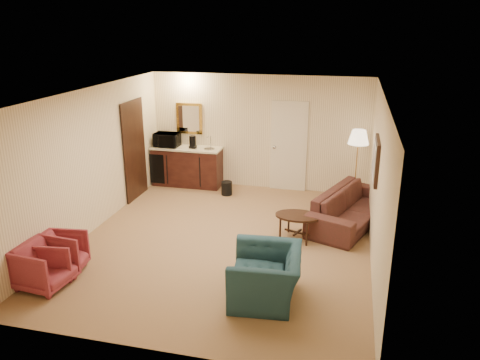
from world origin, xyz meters
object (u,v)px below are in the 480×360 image
(teal_armchair, at_px, (266,268))
(rose_chair_far, at_px, (44,263))
(rose_chair_near, at_px, (60,253))
(sofa, at_px, (352,202))
(coffee_maker, at_px, (193,142))
(wetbar_cabinet, at_px, (187,166))
(waste_bin, at_px, (227,188))
(coffee_table, at_px, (297,227))
(floor_lamp, at_px, (356,167))
(microwave, at_px, (167,138))

(teal_armchair, height_order, rose_chair_far, teal_armchair)
(rose_chair_far, bearing_deg, rose_chair_near, 5.50)
(sofa, height_order, coffee_maker, coffee_maker)
(wetbar_cabinet, xyz_separation_m, sofa, (3.80, -1.42, -0.01))
(rose_chair_far, xyz_separation_m, waste_bin, (1.58, 4.32, -0.21))
(coffee_table, height_order, floor_lamp, floor_lamp)
(sofa, distance_m, rose_chair_far, 5.44)
(waste_bin, height_order, microwave, microwave)
(waste_bin, bearing_deg, rose_chair_far, -110.04)
(teal_armchair, height_order, coffee_maker, coffee_maker)
(waste_bin, bearing_deg, wetbar_cabinet, 158.00)
(rose_chair_near, bearing_deg, microwave, -7.21)
(teal_armchair, bearing_deg, rose_chair_far, -87.65)
(wetbar_cabinet, relative_size, waste_bin, 5.38)
(floor_lamp, relative_size, microwave, 2.82)
(rose_chair_near, bearing_deg, rose_chair_far, 173.12)
(teal_armchair, distance_m, coffee_maker, 5.01)
(sofa, distance_m, coffee_table, 1.30)
(floor_lamp, bearing_deg, rose_chair_far, -134.45)
(teal_armchair, xyz_separation_m, waste_bin, (-1.61, 3.89, -0.33))
(floor_lamp, height_order, microwave, floor_lamp)
(rose_chair_near, bearing_deg, wetbar_cabinet, -13.40)
(floor_lamp, height_order, coffee_maker, floor_lamp)
(sofa, height_order, teal_armchair, teal_armchair)
(teal_armchair, bearing_deg, coffee_table, 168.90)
(sofa, distance_m, teal_armchair, 3.11)
(wetbar_cabinet, xyz_separation_m, waste_bin, (1.08, -0.43, -0.31))
(wetbar_cabinet, distance_m, coffee_table, 3.71)
(teal_armchair, height_order, waste_bin, teal_armchair)
(teal_armchair, bearing_deg, waste_bin, -162.86)
(coffee_table, bearing_deg, waste_bin, 133.89)
(sofa, distance_m, floor_lamp, 1.16)
(teal_armchair, relative_size, rose_chair_far, 1.49)
(rose_chair_far, height_order, coffee_maker, coffee_maker)
(sofa, relative_size, microwave, 3.99)
(coffee_table, distance_m, microwave, 4.17)
(microwave, bearing_deg, coffee_table, -33.89)
(rose_chair_near, distance_m, rose_chair_far, 0.38)
(teal_armchair, distance_m, rose_chair_far, 3.21)
(wetbar_cabinet, height_order, coffee_maker, coffee_maker)
(coffee_table, xyz_separation_m, microwave, (-3.36, 2.31, 0.88))
(wetbar_cabinet, height_order, microwave, microwave)
(rose_chair_far, relative_size, floor_lamp, 0.45)
(teal_armchair, distance_m, rose_chair_near, 3.19)
(floor_lamp, xyz_separation_m, waste_bin, (-2.77, -0.11, -0.65))
(sofa, distance_m, rose_chair_near, 5.22)
(wetbar_cabinet, bearing_deg, coffee_maker, -10.66)
(teal_armchair, height_order, coffee_table, teal_armchair)
(rose_chair_near, bearing_deg, coffee_maker, -15.56)
(rose_chair_far, bearing_deg, teal_armchair, -76.82)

